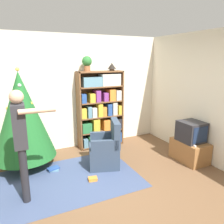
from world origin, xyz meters
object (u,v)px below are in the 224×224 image
Objects in this scene: armchair at (106,150)px; potted_plant at (87,63)px; christmas_tree at (22,116)px; table_lamp at (112,66)px; television at (191,132)px; standing_person at (21,137)px; bookshelf at (101,110)px.

potted_plant reaches higher than armchair.
table_lamp is at bearing 11.07° from christmas_tree.
television is at bearing 89.92° from armchair.
bookshelf is at bearing 130.40° from standing_person.
standing_person is (-1.83, -1.46, 0.10)m from bookshelf.
standing_person reaches higher than armchair.
standing_person is (-3.16, 0.10, 0.35)m from television.
armchair is at bearing 161.80° from television.
television is 3.32m from christmas_tree.
christmas_tree is at bearing -168.93° from table_lamp.
television is 1.44× the size of potted_plant.
table_lamp reaches higher than television.
bookshelf is 8.96× the size of table_lamp.
bookshelf is at bearing -177.92° from table_lamp.
bookshelf reaches higher than standing_person.
armchair is at bearing -90.85° from potted_plant.
christmas_tree is 9.58× the size of table_lamp.
table_lamp is (0.60, 0.00, -0.09)m from potted_plant.
christmas_tree is 1.71m from armchair.
potted_plant is (1.52, 1.47, 1.00)m from standing_person.
standing_person is (-1.50, -0.44, 0.66)m from armchair.
table_lamp is at bearing 167.11° from armchair.
television is 3.18m from standing_person.
television is 2.64m from potted_plant.
potted_plant reaches higher than television.
television is at bearing 89.95° from standing_person.
bookshelf is 0.93× the size of christmas_tree.
bookshelf is 1.80m from christmas_tree.
standing_person is 2.34m from potted_plant.
standing_person is (-0.08, -1.07, -0.05)m from christmas_tree.
standing_person is at bearing -135.95° from potted_plant.
bookshelf is 1.95× the size of armchair.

